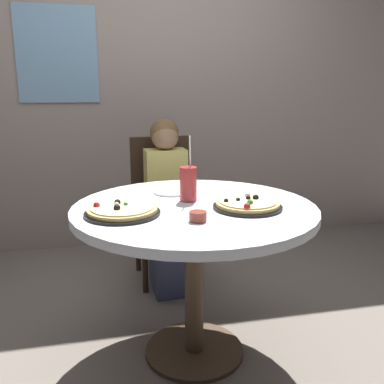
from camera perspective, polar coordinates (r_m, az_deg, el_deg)
ground_plane at (r=2.21m, az=0.30°, el=-20.88°), size 8.00×8.00×0.00m
wall_with_window at (r=3.47m, az=-6.11°, el=16.88°), size 5.20×0.14×2.90m
dining_table at (r=1.92m, az=0.32°, el=-5.03°), size 1.10×1.10×0.75m
chair_wooden at (r=2.84m, az=-3.97°, el=-1.09°), size 0.41×0.41×0.95m
diner_child at (r=2.68m, az=-3.24°, el=-3.02°), size 0.27×0.42×1.08m
pizza_veggie at (r=1.86m, az=7.56°, el=-1.70°), size 0.31×0.31×0.05m
pizza_cheese at (r=1.77m, az=-9.49°, el=-2.53°), size 0.32×0.32×0.05m
soda_cup at (r=1.95m, az=-0.51°, el=1.13°), size 0.08×0.08×0.31m
sauce_bowl at (r=1.66m, az=0.81°, el=-3.35°), size 0.07×0.07×0.04m
plate_small at (r=2.11m, az=-2.77°, el=-0.00°), size 0.18×0.18×0.01m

